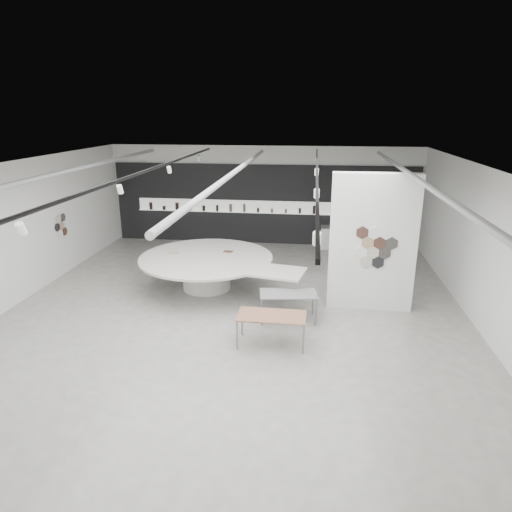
# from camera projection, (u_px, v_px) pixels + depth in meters

# --- Properties ---
(room) EXTENTS (12.02, 14.02, 3.82)m
(room) POSITION_uv_depth(u_px,v_px,m) (228.00, 238.00, 11.15)
(room) COLOR #9E9C95
(room) RESTS_ON ground
(back_wall_display) EXTENTS (11.80, 0.27, 3.10)m
(back_wall_display) POSITION_uv_depth(u_px,v_px,m) (261.00, 205.00, 17.86)
(back_wall_display) COLOR black
(back_wall_display) RESTS_ON ground
(partition_column) EXTENTS (2.20, 0.38, 3.60)m
(partition_column) POSITION_uv_depth(u_px,v_px,m) (373.00, 243.00, 11.74)
(partition_column) COLOR white
(partition_column) RESTS_ON ground
(display_island) EXTENTS (5.28, 4.61, 1.00)m
(display_island) POSITION_uv_depth(u_px,v_px,m) (209.00, 268.00, 13.39)
(display_island) COLOR white
(display_island) RESTS_ON ground
(sample_table_wood) EXTENTS (1.53, 0.77, 0.71)m
(sample_table_wood) POSITION_uv_depth(u_px,v_px,m) (272.00, 317.00, 10.16)
(sample_table_wood) COLOR #91634B
(sample_table_wood) RESTS_ON ground
(sample_table_stone) EXTENTS (1.49, 0.89, 0.73)m
(sample_table_stone) POSITION_uv_depth(u_px,v_px,m) (288.00, 295.00, 11.35)
(sample_table_stone) COLOR gray
(sample_table_stone) RESTS_ON ground
(kitchen_counter) EXTENTS (1.49, 0.58, 1.17)m
(kitchen_counter) POSITION_uv_depth(u_px,v_px,m) (340.00, 238.00, 17.43)
(kitchen_counter) COLOR white
(kitchen_counter) RESTS_ON ground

